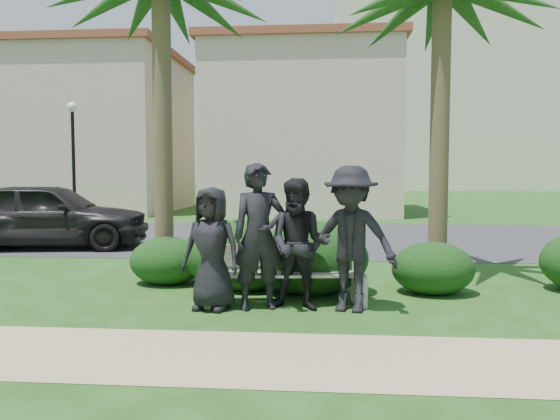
{
  "coord_description": "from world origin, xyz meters",
  "views": [
    {
      "loc": [
        0.03,
        -6.94,
        1.79
      ],
      "look_at": [
        -0.64,
        1.0,
        1.24
      ],
      "focal_mm": 35.0,
      "sensor_mm": 36.0,
      "label": 1
    }
  ],
  "objects_px": {
    "man_c": "(300,244)",
    "man_a": "(212,248)",
    "man_d": "(350,239)",
    "street_lamp": "(73,140)",
    "man_b": "(259,236)",
    "park_bench": "(284,279)",
    "car_a": "(49,215)"
  },
  "relations": [
    {
      "from": "park_bench",
      "to": "man_a",
      "type": "bearing_deg",
      "value": -164.05
    },
    {
      "from": "man_d",
      "to": "car_a",
      "type": "xyz_separation_m",
      "value": [
        -6.85,
        5.34,
        -0.15
      ]
    },
    {
      "from": "man_d",
      "to": "park_bench",
      "type": "bearing_deg",
      "value": 176.72
    },
    {
      "from": "man_a",
      "to": "man_b",
      "type": "bearing_deg",
      "value": 21.44
    },
    {
      "from": "man_a",
      "to": "man_b",
      "type": "relative_size",
      "value": 0.84
    },
    {
      "from": "street_lamp",
      "to": "car_a",
      "type": "xyz_separation_m",
      "value": [
        2.5,
        -6.6,
        -2.16
      ]
    },
    {
      "from": "street_lamp",
      "to": "man_a",
      "type": "relative_size",
      "value": 2.67
    },
    {
      "from": "man_b",
      "to": "street_lamp",
      "type": "bearing_deg",
      "value": 104.87
    },
    {
      "from": "street_lamp",
      "to": "man_a",
      "type": "xyz_separation_m",
      "value": [
        7.55,
        -12.0,
        -2.14
      ]
    },
    {
      "from": "man_b",
      "to": "man_d",
      "type": "relative_size",
      "value": 1.02
    },
    {
      "from": "park_bench",
      "to": "man_d",
      "type": "relative_size",
      "value": 1.2
    },
    {
      "from": "man_b",
      "to": "park_bench",
      "type": "bearing_deg",
      "value": 21.87
    },
    {
      "from": "park_bench",
      "to": "man_a",
      "type": "xyz_separation_m",
      "value": [
        -0.91,
        -0.36,
        0.46
      ]
    },
    {
      "from": "man_c",
      "to": "man_d",
      "type": "xyz_separation_m",
      "value": [
        0.65,
        -0.02,
        0.08
      ]
    },
    {
      "from": "man_d",
      "to": "street_lamp",
      "type": "bearing_deg",
      "value": 143.61
    },
    {
      "from": "park_bench",
      "to": "man_c",
      "type": "distance_m",
      "value": 0.63
    },
    {
      "from": "man_b",
      "to": "man_c",
      "type": "relative_size",
      "value": 1.12
    },
    {
      "from": "street_lamp",
      "to": "man_b",
      "type": "height_order",
      "value": "street_lamp"
    },
    {
      "from": "street_lamp",
      "to": "park_bench",
      "type": "bearing_deg",
      "value": -53.95
    },
    {
      "from": "car_a",
      "to": "man_c",
      "type": "bearing_deg",
      "value": -139.93
    },
    {
      "from": "man_a",
      "to": "man_c",
      "type": "distance_m",
      "value": 1.15
    },
    {
      "from": "park_bench",
      "to": "street_lamp",
      "type": "bearing_deg",
      "value": 120.48
    },
    {
      "from": "man_a",
      "to": "man_d",
      "type": "xyz_separation_m",
      "value": [
        1.79,
        0.06,
        0.14
      ]
    },
    {
      "from": "man_a",
      "to": "car_a",
      "type": "relative_size",
      "value": 0.35
    },
    {
      "from": "park_bench",
      "to": "man_c",
      "type": "xyz_separation_m",
      "value": [
        0.23,
        -0.28,
        0.51
      ]
    },
    {
      "from": "man_c",
      "to": "car_a",
      "type": "xyz_separation_m",
      "value": [
        -6.2,
        5.32,
        -0.07
      ]
    },
    {
      "from": "man_a",
      "to": "man_c",
      "type": "bearing_deg",
      "value": 16.71
    },
    {
      "from": "man_c",
      "to": "man_a",
      "type": "bearing_deg",
      "value": -167.71
    },
    {
      "from": "man_c",
      "to": "man_d",
      "type": "height_order",
      "value": "man_d"
    },
    {
      "from": "man_c",
      "to": "park_bench",
      "type": "bearing_deg",
      "value": 136.99
    },
    {
      "from": "man_a",
      "to": "car_a",
      "type": "xyz_separation_m",
      "value": [
        -5.06,
        5.4,
        -0.02
      ]
    },
    {
      "from": "park_bench",
      "to": "man_d",
      "type": "distance_m",
      "value": 1.1
    }
  ]
}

